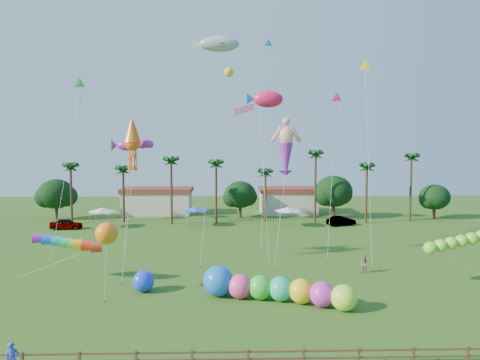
{
  "coord_description": "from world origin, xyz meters",
  "views": [
    {
      "loc": [
        -1.06,
        -28.24,
        11.67
      ],
      "look_at": [
        0.0,
        10.0,
        9.0
      ],
      "focal_mm": 32.0,
      "sensor_mm": 36.0,
      "label": 1
    }
  ],
  "objects_px": {
    "blue_ball": "(143,281)",
    "car_b": "(341,221)",
    "spectator_a": "(12,360)",
    "spectator_b": "(364,265)",
    "caterpillar_inflatable": "(271,288)",
    "car_a": "(66,224)"
  },
  "relations": [
    {
      "from": "car_a",
      "to": "blue_ball",
      "type": "bearing_deg",
      "value": -155.4
    },
    {
      "from": "spectator_a",
      "to": "blue_ball",
      "type": "bearing_deg",
      "value": 37.47
    },
    {
      "from": "car_a",
      "to": "spectator_a",
      "type": "relative_size",
      "value": 2.42
    },
    {
      "from": "car_a",
      "to": "spectator_b",
      "type": "relative_size",
      "value": 2.8
    },
    {
      "from": "car_a",
      "to": "car_b",
      "type": "xyz_separation_m",
      "value": [
        41.45,
        1.82,
        -0.03
      ]
    },
    {
      "from": "car_a",
      "to": "car_b",
      "type": "distance_m",
      "value": 41.49
    },
    {
      "from": "car_a",
      "to": "car_b",
      "type": "relative_size",
      "value": 1.01
    },
    {
      "from": "spectator_a",
      "to": "caterpillar_inflatable",
      "type": "relative_size",
      "value": 0.16
    },
    {
      "from": "car_b",
      "to": "caterpillar_inflatable",
      "type": "bearing_deg",
      "value": 136.51
    },
    {
      "from": "car_a",
      "to": "blue_ball",
      "type": "height_order",
      "value": "blue_ball"
    },
    {
      "from": "caterpillar_inflatable",
      "to": "blue_ball",
      "type": "bearing_deg",
      "value": -174.13
    },
    {
      "from": "caterpillar_inflatable",
      "to": "blue_ball",
      "type": "relative_size",
      "value": 6.62
    },
    {
      "from": "blue_ball",
      "to": "car_a",
      "type": "bearing_deg",
      "value": 120.77
    },
    {
      "from": "car_b",
      "to": "spectator_b",
      "type": "distance_m",
      "value": 25.88
    },
    {
      "from": "car_a",
      "to": "caterpillar_inflatable",
      "type": "bearing_deg",
      "value": -144.81
    },
    {
      "from": "spectator_b",
      "to": "caterpillar_inflatable",
      "type": "xyz_separation_m",
      "value": [
        -9.61,
        -7.31,
        0.21
      ]
    },
    {
      "from": "car_b",
      "to": "spectator_b",
      "type": "height_order",
      "value": "spectator_b"
    },
    {
      "from": "spectator_a",
      "to": "spectator_b",
      "type": "xyz_separation_m",
      "value": [
        23.99,
        18.12,
        -0.13
      ]
    },
    {
      "from": "blue_ball",
      "to": "car_b",
      "type": "bearing_deg",
      "value": 51.04
    },
    {
      "from": "spectator_a",
      "to": "spectator_b",
      "type": "bearing_deg",
      "value": 1.55
    },
    {
      "from": "car_b",
      "to": "spectator_a",
      "type": "relative_size",
      "value": 2.4
    },
    {
      "from": "car_a",
      "to": "spectator_b",
      "type": "xyz_separation_m",
      "value": [
        36.87,
        -23.65,
        0.04
      ]
    }
  ]
}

